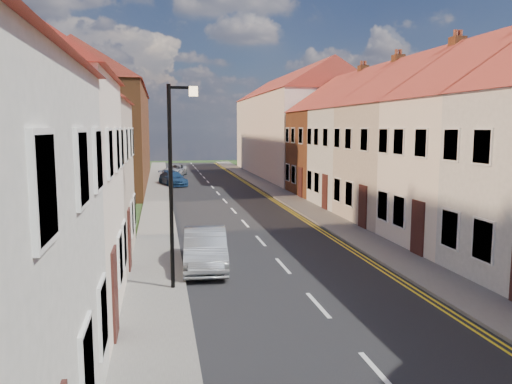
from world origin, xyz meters
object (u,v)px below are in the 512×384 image
lamppost (174,174)px  car_distant (175,170)px  car_mid (205,249)px  car_far (173,179)px

lamppost → car_distant: (1.06, 36.23, -2.93)m
car_distant → lamppost: bearing=-80.0°
lamppost → car_mid: 3.86m
lamppost → car_distant: bearing=88.3°
car_mid → car_far: size_ratio=1.01×
car_distant → car_mid: bearing=-78.2°
lamppost → car_distant: size_ratio=1.38×
car_mid → car_distant: car_mid is taller
lamppost → car_distant: 36.36m
car_far → car_mid: bearing=-104.3°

